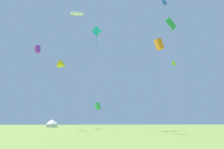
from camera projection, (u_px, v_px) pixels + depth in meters
name	position (u px, v px, depth m)	size (l,w,h in m)	color
kite_orange_box	(159.00, 44.00, 33.91)	(2.12, 1.69, 17.79)	orange
kite_green_box	(98.00, 106.00, 50.28)	(2.93, 2.33, 7.47)	green
kite_lime_box	(174.00, 63.00, 65.11)	(1.98, 1.32, 24.48)	#99DB2D
kite_cyan_diamond	(96.00, 33.00, 32.96)	(3.01, 1.18, 19.69)	#1EB7CC
kite_yellow_delta	(63.00, 65.00, 54.59)	(3.96, 3.67, 21.19)	yellow
kite_purple_box	(38.00, 49.00, 45.97)	(1.82, 2.85, 21.80)	purple
kite_blue_parafoil	(164.00, 3.00, 52.26)	(2.98, 2.67, 37.59)	blue
kite_white_parafoil	(77.00, 14.00, 48.45)	(4.21, 2.54, 32.12)	white
kite_green_diamond	(171.00, 24.00, 27.01)	(2.53, 1.43, 18.07)	green
festival_tent_right	(52.00, 123.00, 65.96)	(4.46, 4.46, 2.90)	white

